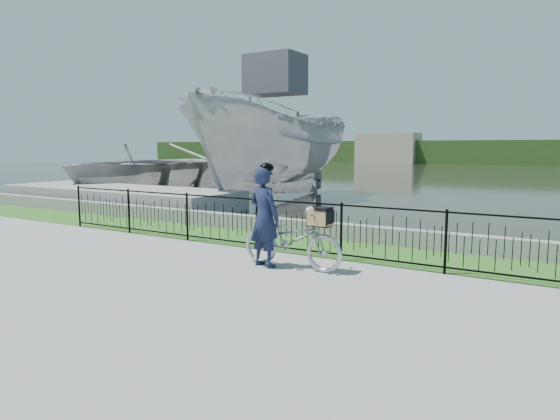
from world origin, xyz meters
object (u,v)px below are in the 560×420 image
Objects in this scene: bicycle_rig at (292,239)px; boat_far at (150,167)px; cyclist at (264,216)px; dock at (118,197)px; boat_near at (275,148)px.

boat_far is (-14.29, 10.28, 0.65)m from bicycle_rig.
bicycle_rig is 1.05× the size of cyclist.
boat_far is (-13.79, 10.45, 0.24)m from cyclist.
dock is 6.63m from boat_far.
boat_near reaches higher than boat_far.
dock is at bearing 152.99° from cyclist.
cyclist is 17.30m from boat_far.
boat_far reaches higher than cyclist.
bicycle_rig is 11.83m from boat_near.
boat_far is at bearing 125.38° from dock.
cyclist is 0.18× the size of boat_near.
boat_far is (-7.79, 0.52, -0.96)m from boat_near.
dock is at bearing 154.88° from bicycle_rig.
bicycle_rig is at bearing -56.32° from boat_near.
bicycle_rig is 17.61m from boat_far.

